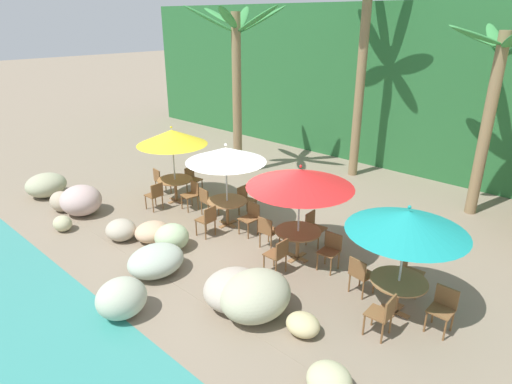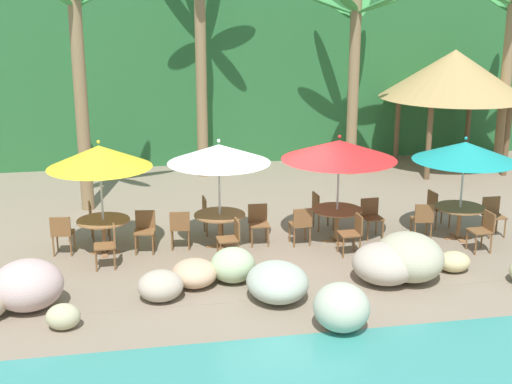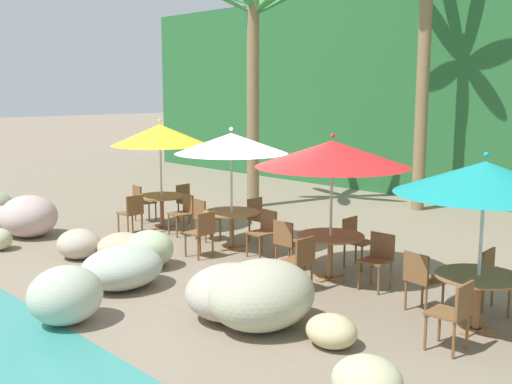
% 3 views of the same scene
% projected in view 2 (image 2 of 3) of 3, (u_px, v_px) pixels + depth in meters
% --- Properties ---
extents(ground_plane, '(120.00, 120.00, 0.00)m').
position_uv_depth(ground_plane, '(270.00, 248.00, 15.16)').
color(ground_plane, gray).
extents(terrace_deck, '(18.00, 5.20, 0.01)m').
position_uv_depth(terrace_deck, '(270.00, 247.00, 15.16)').
color(terrace_deck, gray).
rests_on(terrace_deck, ground).
extents(foliage_backdrop, '(28.00, 2.40, 6.00)m').
position_uv_depth(foliage_backdrop, '(215.00, 65.00, 22.84)').
color(foliage_backdrop, '#286633').
rests_on(foliage_backdrop, ground).
extents(rock_seawall, '(15.59, 3.21, 0.90)m').
position_uv_depth(rock_seawall, '(271.00, 276.00, 12.73)').
color(rock_seawall, tan).
rests_on(rock_seawall, ground).
extents(umbrella_yellow, '(2.15, 2.15, 2.44)m').
position_uv_depth(umbrella_yellow, '(99.00, 157.00, 14.28)').
color(umbrella_yellow, silver).
rests_on(umbrella_yellow, ground).
extents(dining_table_yellow, '(1.10, 1.10, 0.74)m').
position_uv_depth(dining_table_yellow, '(104.00, 225.00, 14.69)').
color(dining_table_yellow, olive).
rests_on(dining_table_yellow, ground).
extents(chair_yellow_seaward, '(0.48, 0.48, 0.87)m').
position_uv_depth(chair_yellow_seaward, '(145.00, 228.00, 14.83)').
color(chair_yellow_seaward, brown).
rests_on(chair_yellow_seaward, ground).
extents(chair_yellow_inland, '(0.48, 0.47, 0.87)m').
position_uv_depth(chair_yellow_inland, '(96.00, 218.00, 15.47)').
color(chair_yellow_inland, brown).
rests_on(chair_yellow_inland, ground).
extents(chair_yellow_left, '(0.47, 0.48, 0.87)m').
position_uv_depth(chair_yellow_left, '(62.00, 232.00, 14.59)').
color(chair_yellow_left, brown).
rests_on(chair_yellow_left, ground).
extents(chair_yellow_right, '(0.44, 0.43, 0.87)m').
position_uv_depth(chair_yellow_right, '(109.00, 243.00, 13.94)').
color(chair_yellow_right, brown).
rests_on(chair_yellow_right, ground).
extents(umbrella_white, '(2.17, 2.17, 2.38)m').
position_uv_depth(umbrella_white, '(219.00, 154.00, 14.65)').
color(umbrella_white, silver).
rests_on(umbrella_white, ground).
extents(dining_table_white, '(1.10, 1.10, 0.74)m').
position_uv_depth(dining_table_white, '(220.00, 220.00, 15.05)').
color(dining_table_white, olive).
rests_on(dining_table_white, ground).
extents(chair_white_seaward, '(0.44, 0.44, 0.87)m').
position_uv_depth(chair_white_seaward, '(258.00, 221.00, 15.28)').
color(chair_white_seaward, brown).
rests_on(chair_white_seaward, ground).
extents(chair_white_inland, '(0.45, 0.44, 0.87)m').
position_uv_depth(chair_white_inland, '(209.00, 213.00, 15.86)').
color(chair_white_inland, brown).
rests_on(chair_white_inland, ground).
extents(chair_white_left, '(0.46, 0.47, 0.87)m').
position_uv_depth(chair_white_left, '(180.00, 226.00, 14.93)').
color(chair_white_left, brown).
rests_on(chair_white_left, ground).
extents(chair_white_right, '(0.45, 0.44, 0.87)m').
position_uv_depth(chair_white_right, '(232.00, 237.00, 14.31)').
color(chair_white_right, brown).
rests_on(chair_white_right, ground).
extents(umbrella_red, '(2.49, 2.49, 2.39)m').
position_uv_depth(umbrella_red, '(339.00, 150.00, 14.99)').
color(umbrella_red, silver).
rests_on(umbrella_red, ground).
extents(dining_table_red, '(1.10, 1.10, 0.74)m').
position_uv_depth(dining_table_red, '(337.00, 215.00, 15.39)').
color(dining_table_red, olive).
rests_on(dining_table_red, ground).
extents(chair_red_seaward, '(0.45, 0.46, 0.87)m').
position_uv_depth(chair_red_seaward, '(371.00, 215.00, 15.71)').
color(chair_red_seaward, brown).
rests_on(chair_red_seaward, ground).
extents(chair_red_inland, '(0.46, 0.45, 0.87)m').
position_uv_depth(chair_red_inland, '(320.00, 208.00, 16.19)').
color(chair_red_inland, brown).
rests_on(chair_red_inland, ground).
extents(chair_red_left, '(0.44, 0.45, 0.87)m').
position_uv_depth(chair_red_left, '(301.00, 223.00, 15.14)').
color(chair_red_left, brown).
rests_on(chair_red_left, ground).
extents(chair_red_right, '(0.43, 0.43, 0.87)m').
position_uv_depth(chair_red_right, '(353.00, 231.00, 14.64)').
color(chair_red_right, brown).
rests_on(chair_red_right, ground).
extents(umbrella_teal, '(2.25, 2.25, 2.32)m').
position_uv_depth(umbrella_teal, '(465.00, 151.00, 15.17)').
color(umbrella_teal, silver).
rests_on(umbrella_teal, ground).
extents(dining_table_teal, '(1.10, 1.10, 0.74)m').
position_uv_depth(dining_table_teal, '(460.00, 212.00, 15.55)').
color(dining_table_teal, olive).
rests_on(dining_table_teal, ground).
extents(chair_teal_seaward, '(0.42, 0.43, 0.87)m').
position_uv_depth(chair_teal_seaward, '(493.00, 213.00, 15.82)').
color(chair_teal_seaward, brown).
rests_on(chair_teal_seaward, ground).
extents(chair_teal_inland, '(0.47, 0.46, 0.87)m').
position_uv_depth(chair_teal_inland, '(436.00, 206.00, 16.34)').
color(chair_teal_inland, brown).
rests_on(chair_teal_inland, ground).
extents(chair_teal_left, '(0.48, 0.48, 0.87)m').
position_uv_depth(chair_teal_left, '(423.00, 218.00, 15.46)').
color(chair_teal_left, brown).
rests_on(chair_teal_left, ground).
extents(chair_teal_right, '(0.45, 0.45, 0.87)m').
position_uv_depth(chair_teal_right, '(484.00, 228.00, 14.81)').
color(chair_teal_right, brown).
rests_on(chair_teal_right, ground).
extents(palm_tree_nearest, '(3.52, 3.18, 5.88)m').
position_uv_depth(palm_tree_nearest, '(78.00, 50.00, 16.76)').
color(palm_tree_nearest, olive).
rests_on(palm_tree_nearest, ground).
extents(palm_tree_second, '(3.00, 3.05, 6.86)m').
position_uv_depth(palm_tree_second, '(200.00, 16.00, 19.78)').
color(palm_tree_second, olive).
rests_on(palm_tree_second, ground).
extents(palm_tree_third, '(3.27, 2.92, 5.35)m').
position_uv_depth(palm_tree_third, '(355.00, 51.00, 20.30)').
color(palm_tree_third, olive).
rests_on(palm_tree_third, ground).
extents(palm_tree_fourth, '(2.76, 2.60, 5.52)m').
position_uv_depth(palm_tree_fourth, '(509.00, 49.00, 20.77)').
color(palm_tree_fourth, olive).
rests_on(palm_tree_fourth, ground).
extents(palapa_hut, '(4.48, 4.48, 3.64)m').
position_uv_depth(palapa_hut, '(454.00, 74.00, 21.24)').
color(palapa_hut, brown).
rests_on(palapa_hut, ground).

